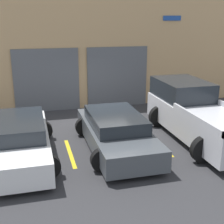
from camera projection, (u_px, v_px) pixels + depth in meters
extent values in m
plane|color=#2D2D30|center=(102.00, 128.00, 12.05)|extent=(28.00, 28.00, 0.00)
cube|color=tan|center=(85.00, 50.00, 14.32)|extent=(14.89, 0.60, 5.33)
cube|color=#595B60|center=(47.00, 81.00, 13.92)|extent=(2.88, 0.08, 2.81)
cube|color=#595B60|center=(117.00, 77.00, 14.73)|extent=(2.88, 0.08, 2.81)
cube|color=#1E4799|center=(172.00, 18.00, 14.60)|extent=(0.90, 0.03, 0.22)
cube|color=silver|center=(200.00, 121.00, 10.77)|extent=(1.81, 5.31, 0.92)
cube|color=#1E2328|center=(182.00, 89.00, 11.89)|extent=(1.66, 2.39, 0.69)
cube|color=silver|center=(196.00, 118.00, 9.30)|extent=(0.08, 2.92, 0.18)
cylinder|color=black|center=(159.00, 116.00, 12.18)|extent=(0.82, 0.22, 0.82)
cylinder|color=black|center=(196.00, 113.00, 12.57)|extent=(0.82, 0.22, 0.82)
cylinder|color=black|center=(204.00, 149.00, 9.14)|extent=(0.82, 0.22, 0.82)
cube|color=white|center=(19.00, 144.00, 9.35)|extent=(1.72, 4.56, 0.65)
cube|color=#1E2328|center=(18.00, 126.00, 9.30)|extent=(1.51, 2.51, 0.43)
cylinder|color=black|center=(43.00, 130.00, 10.89)|extent=(0.66, 0.22, 0.66)
cylinder|color=black|center=(48.00, 166.00, 8.27)|extent=(0.66, 0.22, 0.66)
cube|color=#474C51|center=(116.00, 135.00, 10.10)|extent=(1.78, 4.55, 0.61)
cube|color=#1E2328|center=(115.00, 119.00, 10.06)|extent=(1.57, 2.50, 0.41)
cylinder|color=black|center=(85.00, 127.00, 11.24)|extent=(0.67, 0.22, 0.67)
cylinder|color=black|center=(126.00, 123.00, 11.63)|extent=(0.67, 0.22, 0.67)
cylinder|color=black|center=(102.00, 160.00, 8.64)|extent=(0.67, 0.22, 0.67)
cylinder|color=black|center=(155.00, 154.00, 9.02)|extent=(0.67, 0.22, 0.67)
cube|color=gold|center=(70.00, 153.00, 9.86)|extent=(0.12, 2.20, 0.01)
cube|color=gold|center=(158.00, 144.00, 10.60)|extent=(0.12, 2.20, 0.01)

